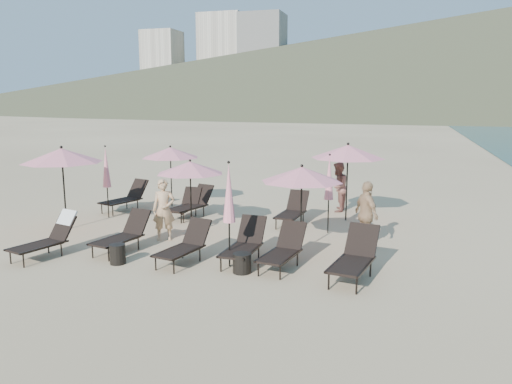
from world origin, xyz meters
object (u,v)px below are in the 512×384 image
(side_table_1, at_px, (242,263))
(beachgoer_a, at_px, (164,210))
(lounger_2, at_px, (185,245))
(beachgoer_c, at_px, (366,214))
(lounger_9, at_px, (293,210))
(lounger_5, at_px, (355,257))
(lounger_0, at_px, (48,236))
(umbrella_open_4, at_px, (348,152))
(umbrella_closed_0, at_px, (229,194))
(beachgoer_b, at_px, (338,187))
(lounger_7, at_px, (186,205))
(umbrella_closed_1, at_px, (329,178))
(side_table_0, at_px, (118,254))
(lounger_3, at_px, (244,243))
(umbrella_open_2, at_px, (302,174))
(umbrella_closed_2, at_px, (106,168))
(umbrella_open_0, at_px, (62,156))
(umbrella_open_3, at_px, (170,153))
(lounger_4, at_px, (283,249))
(lounger_6, at_px, (126,197))
(umbrella_open_1, at_px, (190,168))
(lounger_1, at_px, (123,234))

(side_table_1, xyz_separation_m, beachgoer_a, (-2.87, 1.92, 0.62))
(lounger_2, relative_size, beachgoer_c, 0.98)
(lounger_9, bearing_deg, lounger_5, -56.65)
(lounger_0, bearing_deg, umbrella_open_4, 57.44)
(lounger_0, bearing_deg, umbrella_closed_0, 22.33)
(lounger_0, distance_m, beachgoer_b, 9.33)
(beachgoer_b, bearing_deg, lounger_7, -61.75)
(umbrella_closed_1, relative_size, beachgoer_b, 1.35)
(side_table_0, bearing_deg, lounger_3, 19.20)
(umbrella_open_2, bearing_deg, umbrella_closed_2, 165.34)
(lounger_7, xyz_separation_m, umbrella_open_0, (-2.72, -2.44, 1.76))
(umbrella_open_3, height_order, side_table_0, umbrella_open_3)
(lounger_2, xyz_separation_m, lounger_7, (-1.95, 4.27, -0.01))
(lounger_4, bearing_deg, lounger_9, 108.56)
(lounger_4, distance_m, lounger_5, 1.64)
(lounger_6, xyz_separation_m, lounger_9, (5.95, -0.26, -0.02))
(lounger_4, bearing_deg, lounger_5, -0.15)
(umbrella_closed_1, bearing_deg, beachgoer_a, -154.15)
(lounger_0, relative_size, umbrella_open_3, 0.80)
(lounger_6, xyz_separation_m, umbrella_closed_1, (7.14, -0.95, 1.12))
(umbrella_closed_1, relative_size, beachgoer_a, 1.36)
(umbrella_open_3, bearing_deg, beachgoer_a, -66.15)
(lounger_4, bearing_deg, beachgoer_a, 168.79)
(lounger_7, distance_m, umbrella_open_0, 4.06)
(lounger_2, bearing_deg, umbrella_open_4, 71.34)
(umbrella_open_0, xyz_separation_m, side_table_1, (6.17, -2.11, -1.96))
(umbrella_open_3, distance_m, umbrella_closed_2, 2.51)
(side_table_0, bearing_deg, umbrella_open_0, 143.70)
(umbrella_closed_0, height_order, beachgoer_b, umbrella_closed_0)
(umbrella_open_1, bearing_deg, lounger_1, -108.94)
(umbrella_open_3, distance_m, side_table_1, 7.76)
(umbrella_open_0, height_order, beachgoer_a, umbrella_open_0)
(umbrella_closed_1, bearing_deg, lounger_4, -98.53)
(beachgoer_c, bearing_deg, umbrella_open_2, 83.25)
(lounger_2, relative_size, lounger_6, 0.91)
(lounger_4, bearing_deg, side_table_0, -158.43)
(umbrella_open_3, height_order, umbrella_closed_1, umbrella_closed_1)
(lounger_4, bearing_deg, lounger_7, 145.75)
(umbrella_closed_2, bearing_deg, lounger_1, -51.62)
(side_table_1, distance_m, beachgoer_a, 3.51)
(lounger_0, height_order, umbrella_open_0, umbrella_open_0)
(lounger_1, bearing_deg, side_table_0, -54.62)
(beachgoer_b, relative_size, beachgoer_c, 0.99)
(lounger_5, distance_m, lounger_6, 9.43)
(lounger_0, xyz_separation_m, umbrella_open_3, (0.21, 6.19, 1.45))
(lounger_0, distance_m, lounger_6, 5.21)
(lounger_3, height_order, umbrella_open_0, umbrella_open_0)
(lounger_5, distance_m, beachgoer_a, 5.51)
(umbrella_open_3, relative_size, umbrella_closed_0, 0.90)
(lounger_0, height_order, lounger_9, lounger_0)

